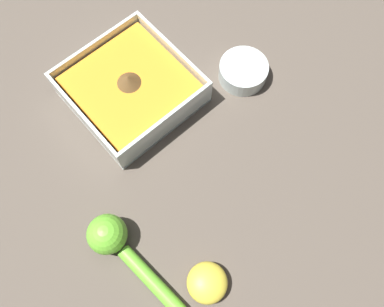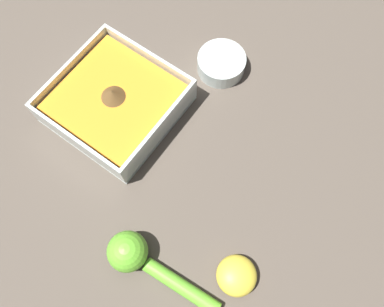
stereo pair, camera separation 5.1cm
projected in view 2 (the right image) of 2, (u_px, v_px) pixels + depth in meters
ground_plane at (125, 97)px, 0.72m from camera, size 4.00×4.00×0.00m
square_dish at (116, 103)px, 0.68m from camera, size 0.21×0.21×0.07m
spice_bowl at (221, 64)px, 0.72m from camera, size 0.09×0.09×0.03m
lemon_squeezer at (139, 259)px, 0.58m from camera, size 0.06×0.20×0.06m
lemon_half at (237, 275)px, 0.58m from camera, size 0.06×0.06×0.04m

